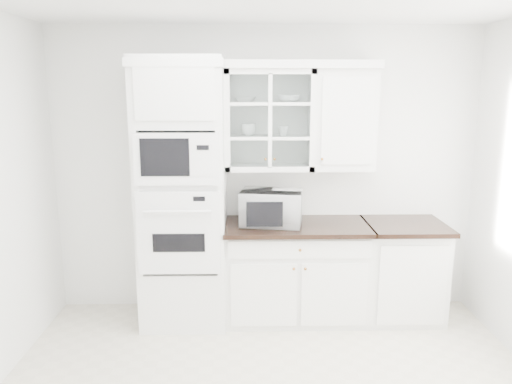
{
  "coord_description": "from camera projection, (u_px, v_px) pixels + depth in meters",
  "views": [
    {
      "loc": [
        -0.17,
        -2.95,
        2.16
      ],
      "look_at": [
        -0.1,
        1.05,
        1.3
      ],
      "focal_mm": 35.0,
      "sensor_mm": 36.0,
      "label": 1
    }
  ],
  "objects": [
    {
      "name": "bowl_b",
      "position": [
        289.0,
        98.0,
        4.46
      ],
      "size": [
        0.23,
        0.23,
        0.06
      ],
      "primitive_type": "imported",
      "rotation": [
        0.0,
        0.0,
        0.14
      ],
      "color": "white",
      "rests_on": "upper_cabinet_glass"
    },
    {
      "name": "room_shell",
      "position": [
        272.0,
        142.0,
        3.39
      ],
      "size": [
        4.0,
        3.5,
        2.7
      ],
      "color": "white",
      "rests_on": "ground"
    },
    {
      "name": "upper_cabinet_solid",
      "position": [
        344.0,
        120.0,
        4.51
      ],
      "size": [
        0.55,
        0.33,
        0.9
      ],
      "primitive_type": "cube",
      "color": "white",
      "rests_on": "room_shell"
    },
    {
      "name": "base_cabinet_run",
      "position": [
        296.0,
        270.0,
        4.66
      ],
      "size": [
        1.32,
        0.67,
        0.92
      ],
      "color": "white",
      "rests_on": "ground"
    },
    {
      "name": "bowl_a",
      "position": [
        246.0,
        99.0,
        4.47
      ],
      "size": [
        0.23,
        0.23,
        0.05
      ],
      "primitive_type": "imported",
      "rotation": [
        0.0,
        0.0,
        -0.25
      ],
      "color": "white",
      "rests_on": "upper_cabinet_glass"
    },
    {
      "name": "oven_column",
      "position": [
        183.0,
        195.0,
        4.46
      ],
      "size": [
        0.76,
        0.68,
        2.4
      ],
      "color": "white",
      "rests_on": "ground"
    },
    {
      "name": "crown_molding",
      "position": [
        258.0,
        65.0,
        4.37
      ],
      "size": [
        2.14,
        0.38,
        0.07
      ],
      "primitive_type": "cube",
      "color": "white",
      "rests_on": "room_shell"
    },
    {
      "name": "upper_cabinet_glass",
      "position": [
        269.0,
        120.0,
        4.5
      ],
      "size": [
        0.8,
        0.33,
        0.9
      ],
      "color": "white",
      "rests_on": "room_shell"
    },
    {
      "name": "countertop_microwave",
      "position": [
        272.0,
        207.0,
        4.52
      ],
      "size": [
        0.6,
        0.53,
        0.31
      ],
      "primitive_type": "imported",
      "rotation": [
        0.0,
        0.0,
        2.99
      ],
      "color": "white",
      "rests_on": "base_cabinet_run"
    },
    {
      "name": "extra_base_cabinet",
      "position": [
        402.0,
        270.0,
        4.68
      ],
      "size": [
        0.72,
        0.67,
        0.92
      ],
      "color": "white",
      "rests_on": "ground"
    },
    {
      "name": "cup_a",
      "position": [
        249.0,
        130.0,
        4.52
      ],
      "size": [
        0.16,
        0.16,
        0.11
      ],
      "primitive_type": "imported",
      "rotation": [
        0.0,
        0.0,
        0.16
      ],
      "color": "white",
      "rests_on": "upper_cabinet_glass"
    },
    {
      "name": "cup_b",
      "position": [
        283.0,
        131.0,
        4.52
      ],
      "size": [
        0.12,
        0.12,
        0.09
      ],
      "primitive_type": "imported",
      "rotation": [
        0.0,
        0.0,
        0.33
      ],
      "color": "white",
      "rests_on": "upper_cabinet_glass"
    }
  ]
}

